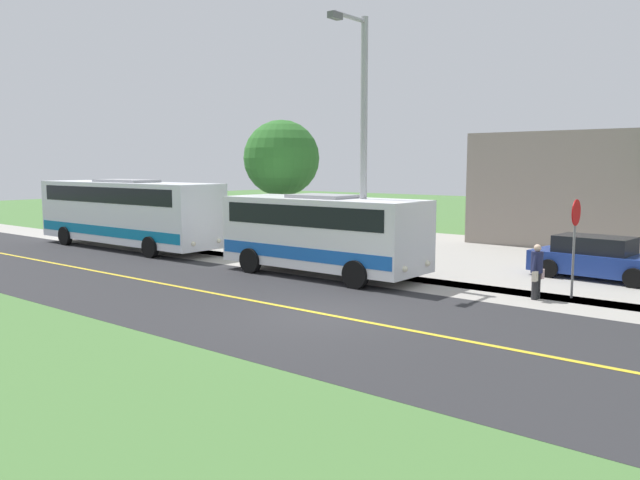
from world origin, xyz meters
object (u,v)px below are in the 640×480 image
(shuttle_bus_front, at_px, (323,231))
(stop_sign, at_px, (575,231))
(street_light_pole, at_px, (362,138))
(transit_bus_rear, at_px, (127,211))
(pedestrian_with_bags, at_px, (537,270))
(parked_car_near, at_px, (598,259))
(tree_curbside, at_px, (282,159))

(shuttle_bus_front, bearing_deg, stop_sign, 100.75)
(shuttle_bus_front, relative_size, stop_sign, 2.63)
(shuttle_bus_front, height_order, street_light_pole, street_light_pole)
(transit_bus_rear, distance_m, pedestrian_with_bags, 18.88)
(stop_sign, bearing_deg, parked_car_near, -175.35)
(pedestrian_with_bags, height_order, tree_curbside, tree_curbside)
(pedestrian_with_bags, relative_size, parked_car_near, 0.35)
(transit_bus_rear, xyz_separation_m, tree_curbside, (-2.86, 7.07, 2.36))
(stop_sign, relative_size, tree_curbside, 0.50)
(pedestrian_with_bags, bearing_deg, shuttle_bus_front, -84.26)
(street_light_pole, bearing_deg, transit_bus_rear, -88.48)
(shuttle_bus_front, relative_size, parked_car_near, 1.68)
(stop_sign, relative_size, parked_car_near, 0.64)
(stop_sign, bearing_deg, shuttle_bus_front, -79.25)
(transit_bus_rear, relative_size, tree_curbside, 1.91)
(pedestrian_with_bags, distance_m, stop_sign, 1.57)
(transit_bus_rear, xyz_separation_m, stop_sign, (-1.56, 19.62, 0.21))
(parked_car_near, bearing_deg, street_light_pole, -51.93)
(street_light_pole, bearing_deg, pedestrian_with_bags, 94.05)
(transit_bus_rear, relative_size, pedestrian_with_bags, 6.88)
(shuttle_bus_front, height_order, parked_car_near, shuttle_bus_front)
(stop_sign, xyz_separation_m, tree_curbside, (-1.30, -12.55, 2.15))
(street_light_pole, bearing_deg, tree_curbside, -113.11)
(pedestrian_with_bags, relative_size, tree_curbside, 0.28)
(transit_bus_rear, xyz_separation_m, street_light_pole, (-0.34, 12.96, 3.00))
(transit_bus_rear, distance_m, stop_sign, 19.68)
(transit_bus_rear, xyz_separation_m, parked_car_near, (-5.32, 19.31, -1.06))
(parked_car_near, bearing_deg, tree_curbside, -78.64)
(shuttle_bus_front, bearing_deg, transit_bus_rear, -89.86)
(pedestrian_with_bags, bearing_deg, tree_curbside, -100.10)
(transit_bus_rear, distance_m, tree_curbside, 7.98)
(stop_sign, height_order, parked_car_near, stop_sign)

